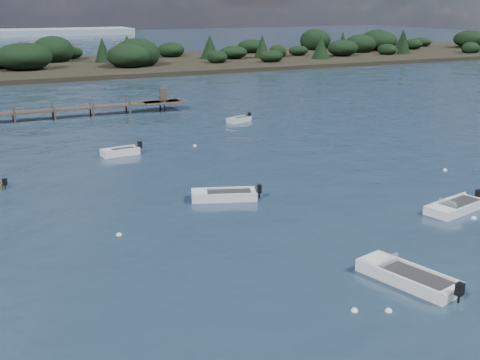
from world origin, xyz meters
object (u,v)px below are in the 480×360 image
tender_far_white (120,153)px  dinghy_mid_grey (224,197)px  dinghy_near_olive (407,279)px  dinghy_mid_white_a (456,208)px  tender_far_grey_b (239,121)px

tender_far_white → dinghy_mid_grey: bearing=-78.1°
dinghy_mid_grey → dinghy_near_olive: dinghy_near_olive is taller
tender_far_white → dinghy_near_olive: (5.84, -29.93, -0.01)m
tender_far_white → dinghy_mid_grey: size_ratio=0.77×
dinghy_near_olive → dinghy_mid_white_a: bearing=34.7°
tender_far_white → dinghy_mid_white_a: (15.44, -23.29, -0.02)m
tender_far_white → dinghy_mid_grey: tender_far_white is taller
tender_far_grey_b → dinghy_mid_grey: size_ratio=0.68×
tender_far_white → tender_far_grey_b: (15.61, 8.98, -0.02)m
tender_far_white → tender_far_grey_b: tender_far_white is taller
dinghy_mid_grey → dinghy_near_olive: bearing=-79.8°
dinghy_near_olive → dinghy_mid_grey: bearing=100.2°
dinghy_mid_grey → dinghy_mid_white_a: dinghy_mid_grey is taller
tender_far_grey_b → dinghy_mid_white_a: size_ratio=0.64×
tender_far_white → dinghy_near_olive: size_ratio=0.69×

